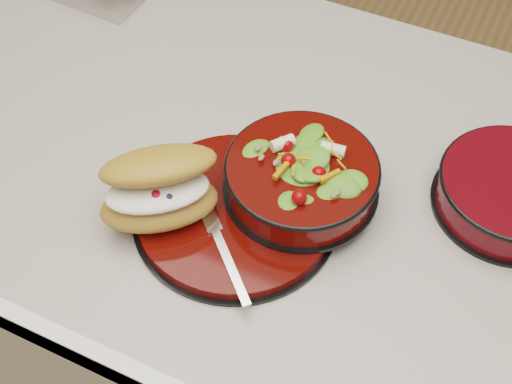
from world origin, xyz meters
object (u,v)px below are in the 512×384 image
at_px(fork, 224,252).
at_px(island_counter, 203,285).
at_px(dinner_plate, 236,212).
at_px(salad_bowl, 302,174).
at_px(extra_bowl, 512,191).
at_px(croissant, 160,189).

bearing_deg(fork, island_counter, 84.29).
relative_size(dinner_plate, salad_bowl, 1.32).
xyz_separation_m(island_counter, extra_bowl, (0.46, 0.06, 0.48)).
bearing_deg(island_counter, salad_bowl, -14.10).
bearing_deg(croissant, dinner_plate, -9.84).
relative_size(dinner_plate, extra_bowl, 1.34).
relative_size(croissant, fork, 1.43).
height_order(island_counter, extra_bowl, extra_bowl).
height_order(island_counter, fork, fork).
xyz_separation_m(island_counter, dinner_plate, (0.14, -0.12, 0.46)).
relative_size(island_counter, salad_bowl, 5.98).
height_order(croissant, extra_bowl, croissant).
distance_m(island_counter, fork, 0.53).
relative_size(island_counter, extra_bowl, 6.09).
xyz_separation_m(dinner_plate, fork, (0.02, -0.07, 0.01)).
distance_m(dinner_plate, croissant, 0.11).
bearing_deg(dinner_plate, extra_bowl, 28.54).
bearing_deg(croissant, salad_bowl, -1.63).
xyz_separation_m(salad_bowl, croissant, (-0.15, -0.11, 0.01)).
height_order(island_counter, dinner_plate, dinner_plate).
bearing_deg(croissant, extra_bowl, -9.60).
xyz_separation_m(dinner_plate, extra_bowl, (0.32, 0.17, 0.02)).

